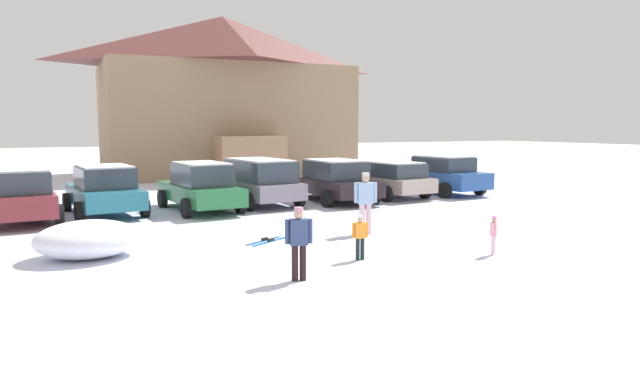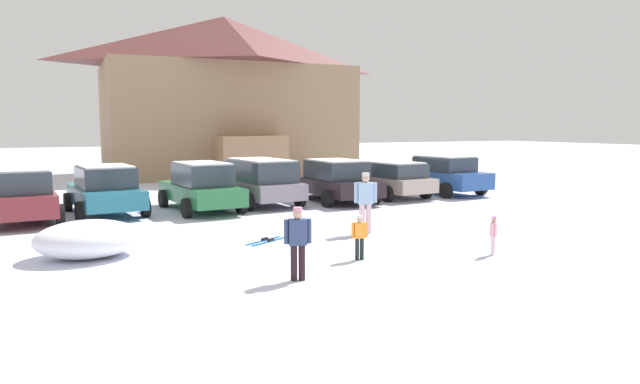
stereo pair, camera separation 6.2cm
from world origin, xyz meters
name	(u,v)px [view 2 (the right image)]	position (x,y,z in m)	size (l,w,h in m)	color
ground	(428,293)	(0.00, 0.00, 0.00)	(160.00, 160.00, 0.00)	silver
ski_lodge	(225,95)	(4.37, 26.47, 4.84)	(14.96, 11.22, 9.54)	#937656
parked_maroon_van	(19,192)	(-6.65, 11.70, 0.90)	(2.42, 4.65, 1.67)	maroon
parked_teal_hatchback	(105,190)	(-4.13, 12.06, 0.83)	(2.47, 4.41, 1.64)	teal
parked_green_coupe	(201,186)	(-1.07, 11.49, 0.84)	(2.32, 4.64, 1.69)	#287340
parked_grey_wagon	(261,180)	(1.29, 11.97, 0.92)	(2.45, 4.19, 1.71)	gray
parked_black_sedan	(334,180)	(4.23, 11.68, 0.83)	(2.29, 4.72, 1.64)	black
parked_beige_suv	(386,177)	(6.82, 12.03, 0.82)	(2.48, 4.66, 1.49)	#B29F91
parked_blue_hatchback	(442,174)	(9.61, 11.91, 0.84)	(2.56, 4.60, 1.66)	#274F98
skier_teen_in_navy_coat	(298,239)	(-1.72, 1.74, 0.79)	(0.50, 0.29, 1.41)	black
skier_child_in_orange_jacket	(360,235)	(0.17, 2.69, 0.56)	(0.36, 0.20, 0.99)	black
skier_adult_in_blue_parka	(365,199)	(1.85, 5.29, 0.94)	(0.58, 0.38, 1.67)	silver
skier_child_in_pink_snowsuit	(493,233)	(3.13, 1.77, 0.50)	(0.28, 0.23, 0.89)	silver
pair_of_skis	(267,241)	(-0.94, 5.47, 0.02)	(1.27, 0.90, 0.08)	blue
plowed_snow_pile	(88,239)	(-5.13, 5.55, 0.42)	(2.28, 1.82, 0.84)	white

